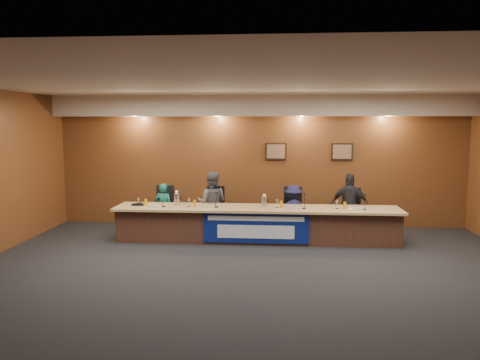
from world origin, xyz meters
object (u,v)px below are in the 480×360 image
object	(u,v)px
banner	(256,228)
panelist_a	(164,208)
panelist_b	(212,203)
dais_body	(257,225)
speakerphone	(139,204)
carafe_left	(177,199)
office_chair_d	(349,214)
panelist_c	(293,210)
office_chair_c	(293,214)
office_chair_b	(213,212)
panelist_d	(350,205)
office_chair_a	(165,212)
carafe_mid	(264,202)

from	to	relation	value
banner	panelist_a	xyz separation A→B (m)	(-2.18, 0.99, 0.20)
panelist_a	panelist_b	world-z (taller)	panelist_b
dais_body	panelist_b	distance (m)	1.26
dais_body	speakerphone	bearing A→B (deg)	-179.37
banner	panelist_b	world-z (taller)	panelist_b
dais_body	panelist_a	xyz separation A→B (m)	(-2.18, 0.58, 0.23)
dais_body	panelist_a	size ratio (longest dim) A/B	5.15
panelist_b	carafe_left	xyz separation A→B (m)	(-0.70, -0.53, 0.16)
banner	office_chair_d	xyz separation A→B (m)	(2.07, 1.09, 0.10)
panelist_a	panelist_c	world-z (taller)	panelist_a
panelist_c	speakerphone	xyz separation A→B (m)	(-3.40, -0.61, 0.20)
office_chair_c	carafe_left	size ratio (longest dim) A/B	1.85
banner	office_chair_c	distance (m)	1.36
office_chair_b	office_chair_d	distance (m)	3.12
banner	panelist_b	xyz separation A→B (m)	(-1.05, 0.99, 0.34)
panelist_b	office_chair_b	xyz separation A→B (m)	(0.00, 0.10, -0.24)
panelist_d	office_chair_a	size ratio (longest dim) A/B	2.98
office_chair_c	office_chair_d	size ratio (longest dim) A/B	1.00
carafe_left	carafe_mid	xyz separation A→B (m)	(1.91, -0.02, -0.02)
panelist_a	office_chair_b	distance (m)	1.14
panelist_d	office_chair_a	xyz separation A→B (m)	(-4.25, 0.10, -0.23)
panelist_b	office_chair_b	distance (m)	0.26
panelist_c	office_chair_a	size ratio (longest dim) A/B	2.40
office_chair_a	speakerphone	bearing A→B (deg)	-127.85
banner	panelist_b	distance (m)	1.49
dais_body	office_chair_d	world-z (taller)	dais_body
panelist_b	panelist_c	xyz separation A→B (m)	(1.86, 0.00, -0.14)
panelist_a	office_chair_a	size ratio (longest dim) A/B	2.43
office_chair_b	carafe_mid	distance (m)	1.43
panelist_b	carafe_mid	xyz separation A→B (m)	(1.21, -0.56, 0.14)
office_chair_b	carafe_left	bearing A→B (deg)	-124.13
dais_body	panelist_b	xyz separation A→B (m)	(-1.05, 0.58, 0.37)
panelist_c	panelist_d	xyz separation A→B (m)	(1.26, 0.00, 0.14)
panelist_c	office_chair_b	distance (m)	1.87
panelist_a	speakerphone	xyz separation A→B (m)	(-0.41, -0.61, 0.19)
panelist_b	office_chair_d	world-z (taller)	panelist_b
office_chair_b	dais_body	bearing A→B (deg)	-19.17
panelist_c	panelist_a	bearing A→B (deg)	-7.43
banner	carafe_mid	world-z (taller)	carafe_mid
office_chair_c	speakerphone	distance (m)	3.48
office_chair_b	speakerphone	bearing A→B (deg)	-141.63
banner	panelist_c	distance (m)	1.30
dais_body	office_chair_c	bearing A→B (deg)	40.03
dais_body	carafe_left	distance (m)	1.83
dais_body	carafe_left	xyz separation A→B (m)	(-1.75, 0.05, 0.53)
office_chair_a	office_chair_c	xyz separation A→B (m)	(2.99, 0.00, 0.00)
carafe_left	speakerphone	size ratio (longest dim) A/B	0.81
panelist_b	panelist_c	distance (m)	1.87
dais_body	carafe_mid	bearing A→B (deg)	8.42
office_chair_b	office_chair_d	bearing A→B (deg)	13.62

